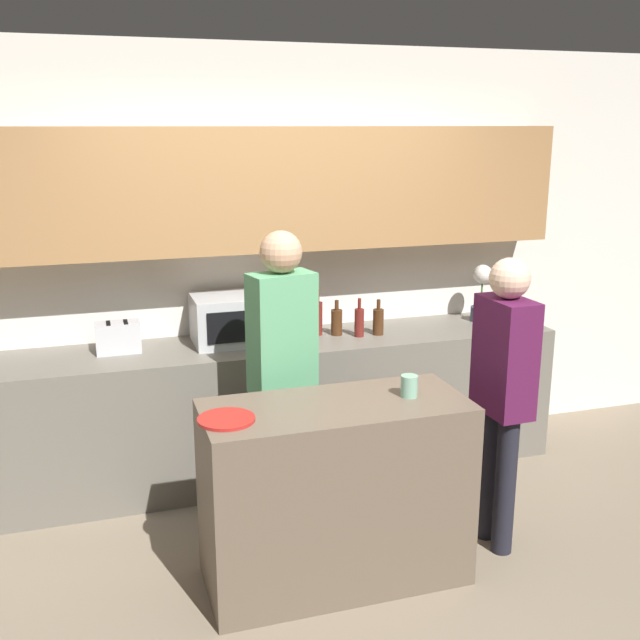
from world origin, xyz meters
name	(u,v)px	position (x,y,z in m)	size (l,w,h in m)	color
ground_plane	(355,592)	(0.00, 0.00, 0.00)	(14.00, 14.00, 0.00)	#7F705B
back_wall	(268,233)	(0.00, 1.66, 1.54)	(6.40, 0.40, 2.70)	silver
back_counter	(281,407)	(0.00, 1.39, 0.44)	(3.60, 0.62, 0.89)	#6B665B
kitchen_island	(335,493)	(-0.05, 0.15, 0.46)	(1.28, 0.56, 0.93)	brown
microwave	(235,319)	(-0.27, 1.46, 1.04)	(0.52, 0.39, 0.30)	#B7BABC
toaster	(118,337)	(-0.98, 1.46, 0.98)	(0.26, 0.16, 0.18)	silver
potted_plant	(482,293)	(1.45, 1.46, 1.09)	(0.14, 0.14, 0.39)	#333D4C
bottle_0	(318,317)	(0.27, 1.46, 1.00)	(0.06, 0.06, 0.30)	maroon
bottle_1	(337,322)	(0.38, 1.42, 0.98)	(0.07, 0.07, 0.23)	#472814
bottle_2	(359,322)	(0.51, 1.35, 0.98)	(0.06, 0.06, 0.25)	maroon
bottle_3	(378,321)	(0.64, 1.35, 0.98)	(0.07, 0.07, 0.23)	#472814
plate_on_island	(226,419)	(-0.58, 0.11, 0.93)	(0.26, 0.26, 0.01)	red
cup_0	(409,386)	(0.32, 0.14, 0.98)	(0.08, 0.08, 0.11)	#7EB399
person_left	(503,382)	(0.87, 0.19, 0.93)	(0.21, 0.35, 1.57)	black
person_center	(282,358)	(-0.17, 0.69, 1.01)	(0.37, 0.26, 1.69)	black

